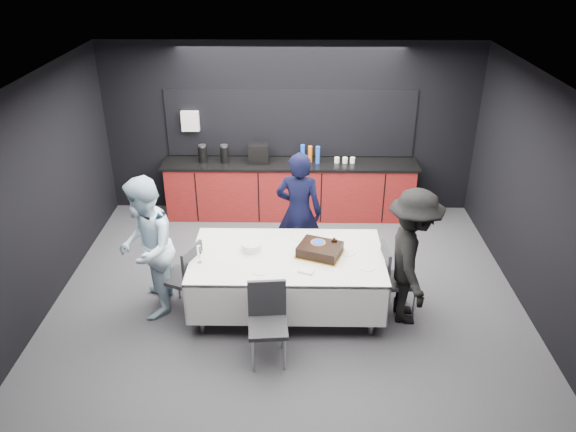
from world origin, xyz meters
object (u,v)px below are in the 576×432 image
Objects in this scene: champagne_flute at (199,251)px; chair_right at (393,275)px; cake_assembly at (320,250)px; party_table at (287,265)px; chair_near at (268,316)px; person_center at (299,212)px; chair_left at (186,273)px; person_left at (146,248)px; person_right at (412,257)px; plate_stack at (251,247)px.

chair_right is at bearing 3.41° from champagne_flute.
party_table is at bearing -177.19° from cake_assembly.
person_center is (0.34, 1.87, 0.33)m from chair_near.
chair_near is 0.54× the size of person_center.
person_left reaches higher than chair_left.
party_table is 1.01m from person_center.
person_center reaches higher than champagne_flute.
party_table is 0.44m from cake_assembly.
party_table is 0.92m from chair_near.
party_table is 1.35× the size of person_right.
champagne_flute is 0.24× the size of chair_right.
plate_stack is (-0.83, 0.08, -0.02)m from cake_assembly.
chair_left is at bearing -177.57° from party_table.
champagne_flute is (-1.42, -0.21, 0.09)m from cake_assembly.
person_center reaches higher than chair_left.
chair_right and chair_near have the same top height.
champagne_flute is at bearing 139.60° from chair_near.
person_left is (-1.83, -1.04, 0.03)m from person_center.
party_table is 3.61× the size of cake_assembly.
person_center is 1.01× the size of person_right.
cake_assembly is at bearing 2.52° from chair_left.
person_left reaches higher than person_right.
plate_stack is at bearing 174.37° from cake_assembly.
plate_stack is at bearing 83.73° from person_right.
party_table is 1.34× the size of person_center.
cake_assembly is 0.37× the size of person_center.
champagne_flute is at bearing -153.85° from plate_stack.
cake_assembly is 0.70× the size of chair_left.
cake_assembly reaches higher than chair_left.
person_left is (-1.49, 0.83, 0.36)m from chair_near.
person_right is (0.18, -0.12, 0.32)m from chair_right.
chair_near is at bearing 53.15° from person_left.
chair_right is (0.90, -0.07, -0.31)m from cake_assembly.
person_left is 1.04× the size of person_right.
champagne_flute reaches higher than party_table.
person_center is (1.17, 1.16, -0.07)m from champagne_flute.
person_right reaches higher than party_table.
chair_right is at bearing -4.30° from cake_assembly.
party_table is at bearing 90.94° from person_center.
person_center is (0.14, 0.98, 0.22)m from party_table.
champagne_flute is at bearing -171.77° from cake_assembly.
plate_stack is at bearing 65.44° from person_center.
person_right is at bearing -7.94° from plate_stack.
chair_left is (-1.24, -0.05, -0.11)m from party_table.
cake_assembly is 0.38× the size of person_right.
chair_right reaches higher than plate_stack.
party_table is 2.51× the size of chair_near.
party_table is 2.51× the size of chair_right.
plate_stack reaches higher than party_table.
chair_right is at bearing 82.58° from person_left.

